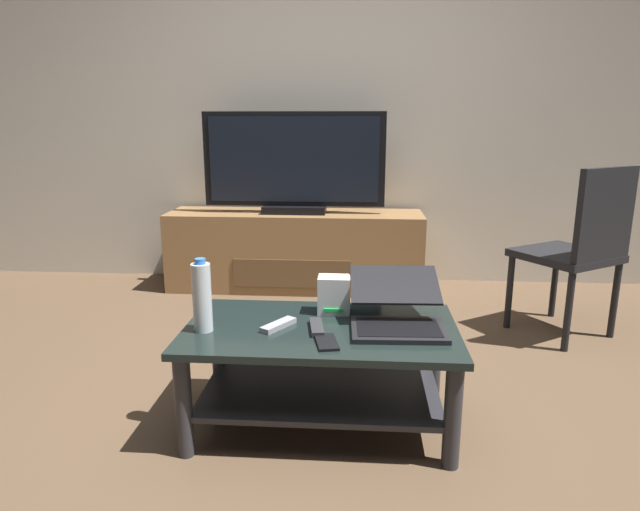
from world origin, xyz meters
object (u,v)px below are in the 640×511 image
Objects in this scene: router_box at (334,295)px; cell_phone at (327,342)px; laptop at (397,310)px; soundbar_remote at (316,328)px; media_cabinet at (295,250)px; water_bottle_near at (202,297)px; tv_remote at (278,325)px; coffee_table at (321,358)px; television at (294,165)px; dining_chair at (581,245)px.

router_box is 0.33m from cell_phone.
laptop is 2.58× the size of soundbar_remote.
soundbar_remote is at bearing -80.83° from media_cabinet.
water_bottle_near is at bearing -153.82° from router_box.
tv_remote is (-0.19, 0.14, 0.01)m from cell_phone.
water_bottle_near is 0.43m from soundbar_remote.
coffee_table is at bearing 62.16° from soundbar_remote.
water_bottle_near is at bearing -93.64° from television.
television is 8.15× the size of router_box.
dining_chair reaches higher than water_bottle_near.
dining_chair is 1.50m from router_box.
laptop is at bearing -137.09° from dining_chair.
laptop is at bearing -71.21° from television.
water_bottle_near is 1.95× the size of cell_phone.
laptop is at bearing -71.43° from media_cabinet.
soundbar_remote is at bearing -105.56° from router_box.
dining_chair is 3.41× the size of water_bottle_near.
laptop is (0.59, -1.76, 0.19)m from media_cabinet.
coffee_table is 6.79× the size of router_box.
laptop is at bearing 6.91° from coffee_table.
router_box is at bearing 152.77° from laptop.
television reaches higher than soundbar_remote.
television is at bearing 102.25° from router_box.
laptop is 0.32m from cell_phone.
media_cabinet is 1.68m from router_box.
coffee_table is 0.21m from cell_phone.
coffee_table is at bearing 89.11° from cell_phone.
water_bottle_near reaches higher than soundbar_remote.
laptop reaches higher than soundbar_remote.
television is at bearing 90.73° from soundbar_remote.
media_cabinet reaches higher than coffee_table.
laptop reaches higher than tv_remote.
router_box is at bearing 26.18° from water_bottle_near.
media_cabinet is 1.88m from water_bottle_near.
dining_chair is 1.66m from soundbar_remote.
laptop is at bearing 40.08° from tv_remote.
coffee_table is 2.46× the size of laptop.
laptop is 0.44m from tv_remote.
television reaches higher than router_box.
laptop is at bearing 8.51° from water_bottle_near.
router_box is 0.55× the size of water_bottle_near.
media_cabinet is 1.98m from cell_phone.
router_box is 1.07× the size of cell_phone.
cell_phone is 0.23m from tv_remote.
media_cabinet is at bearing 108.57° from laptop.
television is at bearing 153.82° from dining_chair.
laptop is 0.27m from router_box.
media_cabinet is (-0.31, 1.79, -0.01)m from coffee_table.
laptop is 0.31m from soundbar_remote.
dining_chair reaches higher than router_box.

